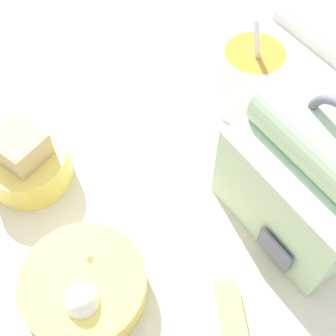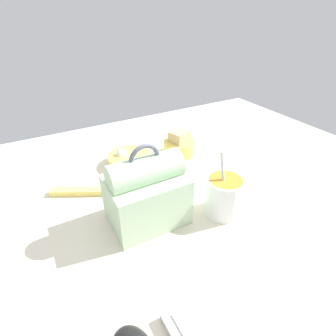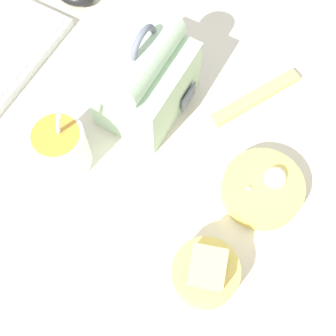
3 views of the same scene
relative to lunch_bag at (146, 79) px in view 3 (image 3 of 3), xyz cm
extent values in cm
cube|color=beige|center=(-14.64, -6.85, -8.76)|extent=(140.00, 110.00, 2.00)
cube|color=#B7D6AD|center=(0.00, 0.01, -1.78)|extent=(17.16, 12.68, 11.95)
cylinder|color=#B7D6AD|center=(0.00, 0.01, 6.00)|extent=(16.30, 6.57, 6.57)
cube|color=slate|center=(3.00, -6.43, -4.47)|extent=(4.80, 0.30, 3.58)
torus|color=slate|center=(0.00, 0.01, 8.95)|extent=(7.00, 1.00, 7.00)
cylinder|color=white|center=(-17.13, 6.50, -2.90)|extent=(8.97, 8.97, 9.72)
cylinder|color=#C6892D|center=(-17.13, 6.50, 1.66)|extent=(7.90, 7.90, 0.60)
cylinder|color=silver|center=(-16.46, 6.05, 3.01)|extent=(0.70, 3.38, 11.02)
cylinder|color=#EFD65B|center=(-23.32, -24.02, -5.38)|extent=(10.48, 10.48, 4.76)
cube|color=tan|center=(-23.32, -24.02, -2.76)|extent=(7.10, 6.77, 6.67)
cylinder|color=#EFD65B|center=(-5.98, -25.86, -6.00)|extent=(13.67, 13.67, 3.52)
ellipsoid|color=white|center=(-3.93, -26.88, -4.34)|extent=(3.72, 3.72, 4.37)
cone|color=#F4DB84|center=(-7.69, -23.94, -5.03)|extent=(6.18, 6.18, 2.99)
sphere|color=#4C5623|center=(-5.54, -30.01, -5.71)|extent=(1.64, 1.64, 1.64)
sphere|color=#4C5623|center=(-4.97, -29.21, -5.71)|extent=(1.64, 1.64, 1.64)
cube|color=#EFD666|center=(10.47, -17.15, -6.96)|extent=(17.75, 10.96, 1.60)
camera|label=1|loc=(13.45, -28.28, 43.19)|focal=50.00mm
camera|label=2|loc=(18.62, 43.13, 36.19)|focal=28.00mm
camera|label=3|loc=(-38.46, -25.91, 67.35)|focal=50.00mm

